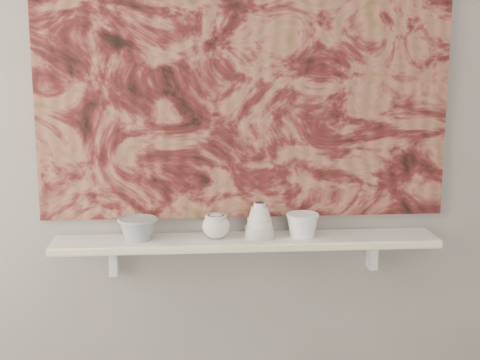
{
  "coord_description": "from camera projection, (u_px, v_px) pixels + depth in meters",
  "views": [
    {
      "loc": [
        -0.2,
        -0.84,
        1.59
      ],
      "look_at": [
        -0.02,
        1.49,
        1.15
      ],
      "focal_mm": 50.0,
      "sensor_mm": 36.0,
      "label": 1
    }
  ],
  "objects": [
    {
      "name": "bowl_white",
      "position": [
        302.0,
        225.0,
        2.44
      ],
      "size": [
        0.16,
        0.16,
        0.09
      ],
      "primitive_type": null,
      "rotation": [
        0.0,
        0.0,
        0.4
      ],
      "color": "white",
      "rests_on": "shelf"
    },
    {
      "name": "bowl_grey",
      "position": [
        138.0,
        228.0,
        2.4
      ],
      "size": [
        0.19,
        0.19,
        0.08
      ],
      "primitive_type": null,
      "rotation": [
        0.0,
        0.0,
        -0.39
      ],
      "color": "gray",
      "rests_on": "shelf"
    },
    {
      "name": "bell_vessel",
      "position": [
        260.0,
        220.0,
        2.43
      ],
      "size": [
        0.14,
        0.14,
        0.13
      ],
      "primitive_type": null,
      "rotation": [
        0.0,
        0.0,
        -0.19
      ],
      "color": "beige",
      "rests_on": "shelf"
    },
    {
      "name": "shelf",
      "position": [
        246.0,
        241.0,
        2.44
      ],
      "size": [
        1.4,
        0.18,
        0.03
      ],
      "primitive_type": "cube",
      "color": "white",
      "rests_on": "wall_back"
    },
    {
      "name": "house_motif",
      "position": [
        365.0,
        152.0,
        2.48
      ],
      "size": [
        0.09,
        0.0,
        0.08
      ],
      "primitive_type": "cube",
      "color": "black",
      "rests_on": "painting"
    },
    {
      "name": "bracket_right",
      "position": [
        372.0,
        253.0,
        2.55
      ],
      "size": [
        0.03,
        0.06,
        0.12
      ],
      "primitive_type": "cube",
      "color": "white",
      "rests_on": "wall_back"
    },
    {
      "name": "painting",
      "position": [
        245.0,
        68.0,
        2.4
      ],
      "size": [
        1.5,
        0.02,
        1.1
      ],
      "primitive_type": "cube",
      "color": "#5C1D1D",
      "rests_on": "wall_back"
    },
    {
      "name": "cup_cream",
      "position": [
        216.0,
        226.0,
        2.42
      ],
      "size": [
        0.11,
        0.11,
        0.09
      ],
      "primitive_type": null,
      "rotation": [
        0.0,
        0.0,
        0.13
      ],
      "color": "silver",
      "rests_on": "shelf"
    },
    {
      "name": "shelf_stripe",
      "position": [
        248.0,
        249.0,
        2.35
      ],
      "size": [
        1.4,
        0.01,
        0.02
      ],
      "primitive_type": "cube",
      "color": "#F5E6A3",
      "rests_on": "shelf"
    },
    {
      "name": "wall_back",
      "position": [
        244.0,
        120.0,
        2.45
      ],
      "size": [
        3.6,
        0.0,
        3.6
      ],
      "primitive_type": "plane",
      "rotation": [
        1.57,
        0.0,
        0.0
      ],
      "color": "gray",
      "rests_on": "floor"
    },
    {
      "name": "bracket_left",
      "position": [
        114.0,
        259.0,
        2.48
      ],
      "size": [
        0.03,
        0.06,
        0.12
      ],
      "primitive_type": "cube",
      "color": "white",
      "rests_on": "wall_back"
    }
  ]
}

